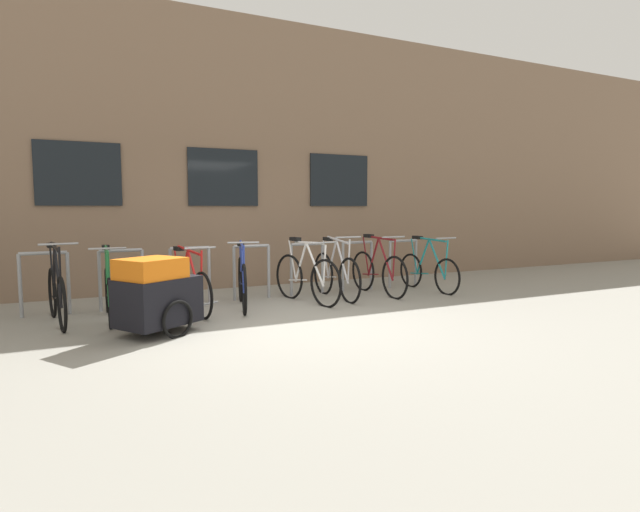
# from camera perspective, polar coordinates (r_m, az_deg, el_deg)

# --- Properties ---
(ground_plane) EXTENTS (42.00, 42.00, 0.00)m
(ground_plane) POSITION_cam_1_polar(r_m,az_deg,el_deg) (6.75, -3.23, -7.46)
(ground_plane) COLOR gray
(storefront_building) EXTENTS (28.00, 7.77, 5.02)m
(storefront_building) POSITION_cam_1_polar(r_m,az_deg,el_deg) (13.42, -15.18, 9.56)
(storefront_building) COLOR #7A604C
(storefront_building) RESTS_ON ground
(bike_rack) EXTENTS (6.64, 0.05, 0.90)m
(bike_rack) POSITION_cam_1_polar(r_m,az_deg,el_deg) (8.45, -7.64, -1.10)
(bike_rack) COLOR gray
(bike_rack) RESTS_ON ground
(bicycle_white) EXTENTS (0.51, 1.70, 1.04)m
(bicycle_white) POSITION_cam_1_polar(r_m,az_deg,el_deg) (8.11, -1.52, -2.38)
(bicycle_white) COLOR black
(bicycle_white) RESTS_ON ground
(bicycle_silver) EXTENTS (0.44, 1.71, 1.07)m
(bicycle_silver) POSITION_cam_1_polar(r_m,az_deg,el_deg) (8.50, 1.77, -2.04)
(bicycle_silver) COLOR black
(bicycle_silver) RESTS_ON ground
(bicycle_blue) EXTENTS (0.57, 1.75, 1.05)m
(bicycle_blue) POSITION_cam_1_polar(r_m,az_deg,el_deg) (7.81, -8.68, -2.79)
(bicycle_blue) COLOR black
(bicycle_blue) RESTS_ON ground
(bicycle_red) EXTENTS (0.46, 1.71, 0.99)m
(bicycle_red) POSITION_cam_1_polar(r_m,az_deg,el_deg) (7.62, -14.51, -3.33)
(bicycle_red) COLOR black
(bicycle_red) RESTS_ON ground
(bicycle_maroon) EXTENTS (0.44, 1.72, 1.05)m
(bicycle_maroon) POSITION_cam_1_polar(r_m,az_deg,el_deg) (8.93, 6.50, -1.72)
(bicycle_maroon) COLOR black
(bicycle_maroon) RESTS_ON ground
(bicycle_teal) EXTENTS (0.44, 1.67, 1.01)m
(bicycle_teal) POSITION_cam_1_polar(r_m,az_deg,el_deg) (9.47, 11.97, -1.57)
(bicycle_teal) COLOR black
(bicycle_teal) RESTS_ON ground
(bicycle_green) EXTENTS (0.44, 1.76, 1.03)m
(bicycle_green) POSITION_cam_1_polar(r_m,az_deg,el_deg) (7.46, -22.57, -3.71)
(bicycle_green) COLOR black
(bicycle_green) RESTS_ON ground
(bicycle_black) EXTENTS (0.44, 1.70, 1.10)m
(bicycle_black) POSITION_cam_1_polar(r_m,az_deg,el_deg) (7.47, -27.33, -3.77)
(bicycle_black) COLOR black
(bicycle_black) RESTS_ON ground
(bike_trailer) EXTENTS (1.40, 1.04, 0.94)m
(bike_trailer) POSITION_cam_1_polar(r_m,az_deg,el_deg) (6.38, -17.78, -4.11)
(bike_trailer) COLOR black
(bike_trailer) RESTS_ON ground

